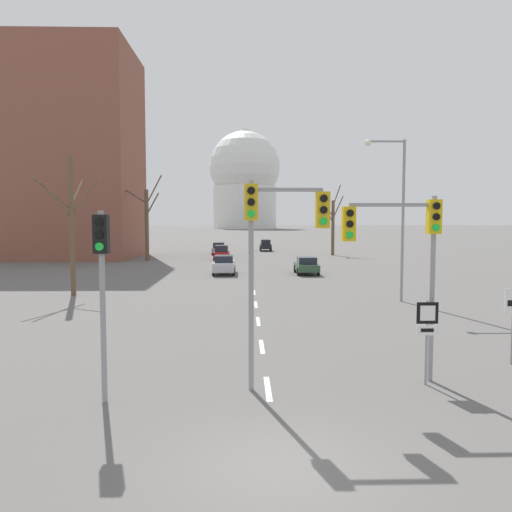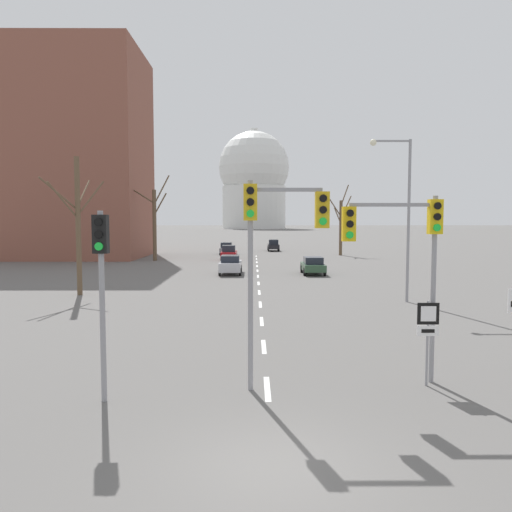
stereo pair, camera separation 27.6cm
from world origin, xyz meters
TOP-DOWN VIEW (x-y plane):
  - ground_plane at (0.00, 0.00)m, footprint 800.00×800.00m
  - lane_stripe_0 at (0.00, 4.36)m, footprint 0.16×2.00m
  - lane_stripe_1 at (0.00, 8.86)m, footprint 0.16×2.00m
  - lane_stripe_2 at (0.00, 13.36)m, footprint 0.16×2.00m
  - lane_stripe_3 at (0.00, 17.86)m, footprint 0.16×2.00m
  - lane_stripe_4 at (0.00, 22.36)m, footprint 0.16×2.00m
  - lane_stripe_5 at (0.00, 26.86)m, footprint 0.16×2.00m
  - lane_stripe_6 at (0.00, 31.36)m, footprint 0.16×2.00m
  - lane_stripe_7 at (0.00, 35.86)m, footprint 0.16×2.00m
  - lane_stripe_8 at (0.00, 40.36)m, footprint 0.16×2.00m
  - lane_stripe_9 at (0.00, 44.86)m, footprint 0.16×2.00m
  - lane_stripe_10 at (0.00, 49.36)m, footprint 0.16×2.00m
  - lane_stripe_11 at (0.00, 53.86)m, footprint 0.16×2.00m
  - traffic_signal_near_right at (3.83, 4.88)m, footprint 2.75×0.34m
  - traffic_signal_centre_tall at (0.18, 4.26)m, footprint 2.26×0.34m
  - traffic_signal_near_left at (-4.17, 3.44)m, footprint 0.36×0.34m
  - route_sign_post at (4.42, 4.57)m, footprint 0.60×0.08m
  - street_lamp_right at (7.85, 18.70)m, footprint 2.29×0.36m
  - sedan_near_left at (4.66, 32.91)m, footprint 1.84×4.06m
  - sedan_near_right at (-3.92, 57.02)m, footprint 1.75×4.46m
  - sedan_mid_centre at (2.59, 64.37)m, footprint 1.68×4.10m
  - sedan_far_left at (-2.30, 33.08)m, footprint 1.85×4.32m
  - sedan_far_right at (-3.16, 48.04)m, footprint 1.80×3.91m
  - bare_tree_left_near at (-11.03, 21.39)m, footprint 3.14×5.22m
  - bare_tree_right_near at (10.94, 55.41)m, footprint 3.09×1.63m
  - bare_tree_left_far at (-11.43, 47.04)m, footprint 4.38×1.11m
  - capitol_dome at (0.00, 250.76)m, footprint 36.33×36.33m
  - apartment_block_left at (-22.84, 52.54)m, footprint 18.00×14.00m

SIDE VIEW (x-z plane):
  - ground_plane at x=0.00m, z-range 0.00..0.00m
  - lane_stripe_0 at x=0.00m, z-range 0.00..0.01m
  - lane_stripe_1 at x=0.00m, z-range 0.00..0.01m
  - lane_stripe_2 at x=0.00m, z-range 0.00..0.01m
  - lane_stripe_3 at x=0.00m, z-range 0.00..0.01m
  - lane_stripe_4 at x=0.00m, z-range 0.00..0.01m
  - lane_stripe_5 at x=0.00m, z-range 0.00..0.01m
  - lane_stripe_6 at x=0.00m, z-range 0.00..0.01m
  - lane_stripe_7 at x=0.00m, z-range 0.00..0.01m
  - lane_stripe_8 at x=0.00m, z-range 0.00..0.01m
  - lane_stripe_9 at x=0.00m, z-range 0.00..0.01m
  - lane_stripe_10 at x=0.00m, z-range 0.00..0.01m
  - lane_stripe_11 at x=0.00m, z-range 0.00..0.01m
  - sedan_near_left at x=4.66m, z-range 0.02..1.50m
  - sedan_near_right at x=-3.92m, z-range 0.00..1.60m
  - sedan_far_left at x=-2.30m, z-range 0.02..1.62m
  - sedan_far_right at x=-3.16m, z-range -0.01..1.67m
  - sedan_mid_centre at x=2.59m, z-range 0.01..1.68m
  - route_sign_post at x=4.42m, z-range 0.43..2.80m
  - traffic_signal_near_left at x=-4.17m, z-range 0.96..5.78m
  - bare_tree_right_near at x=10.94m, z-range -0.57..8.57m
  - traffic_signal_near_right at x=3.83m, z-range 1.38..6.64m
  - traffic_signal_centre_tall at x=0.18m, z-range 1.46..7.10m
  - bare_tree_left_far at x=-11.43m, z-range -0.41..9.20m
  - bare_tree_left_near at x=-11.03m, z-range 0.28..8.67m
  - street_lamp_right at x=7.85m, z-range 0.98..9.98m
  - apartment_block_left at x=-22.84m, z-range 0.00..24.86m
  - capitol_dome at x=0.00m, z-range -0.66..50.66m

